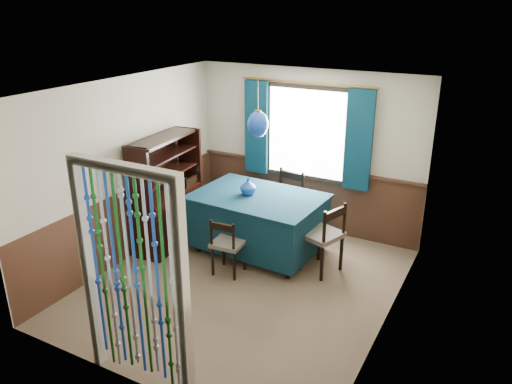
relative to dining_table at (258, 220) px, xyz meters
The scene contains 22 objects.
floor 1.06m from the dining_table, 73.55° to the right, with size 4.00×4.00×0.00m, color brown.
ceiling 2.22m from the dining_table, 73.55° to the right, with size 4.00×4.00×0.00m, color silver.
wall_back 1.36m from the dining_table, 76.28° to the left, with size 3.60×3.60×0.00m, color #BBB199.
wall_front 3.02m from the dining_table, 84.74° to the right, with size 3.60×3.60×0.00m, color #BBB199.
wall_left 1.94m from the dining_table, 149.43° to the right, with size 4.00×4.00×0.00m, color #BBB199.
wall_right 2.38m from the dining_table, 23.65° to the right, with size 4.00×4.00×0.00m, color #BBB199.
wainscot_back 1.11m from the dining_table, 76.09° to the left, with size 3.60×3.60×0.00m, color #412619.
wainscot_front 2.90m from the dining_table, 84.72° to the right, with size 3.60×3.60×0.00m, color #412619.
wainscot_left 1.77m from the dining_table, 149.18° to the right, with size 4.00×4.00×0.00m, color #412619.
wainscot_right 2.24m from the dining_table, 23.80° to the right, with size 4.00×4.00×0.00m, color #412619.
window 1.51m from the dining_table, 75.65° to the left, with size 1.32×0.12×1.42m, color black.
doorway 2.91m from the dining_table, 84.63° to the right, with size 1.16×0.12×2.18m, color silver, non-canonical shape.
dining_table is the anchor object (origin of this frame).
chair_near 0.76m from the dining_table, 93.83° to the right, with size 0.42×0.41×0.80m.
chair_far 0.77m from the dining_table, 85.23° to the left, with size 0.55×0.53×0.98m.
chair_left 1.00m from the dining_table, behind, with size 0.48×0.50×0.96m.
chair_right 1.03m from the dining_table, ahead, with size 0.59×0.60×0.98m.
sideboard 1.35m from the dining_table, 163.69° to the right, with size 0.54×1.28×1.63m.
pendant_lamp 1.39m from the dining_table, 45.00° to the right, with size 0.28×0.28×0.80m.
vase_table 0.50m from the dining_table, behind, with size 0.21×0.21×0.22m, color navy.
bowl_shelf 1.56m from the dining_table, 150.93° to the right, with size 0.24×0.24×0.06m, color beige.
vase_sideboard 1.31m from the dining_table, behind, with size 0.17×0.17×0.18m, color beige.
Camera 1 is at (2.77, -4.79, 3.40)m, focal length 35.00 mm.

